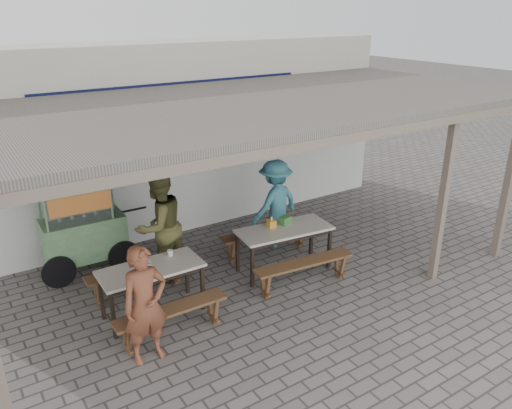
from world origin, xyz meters
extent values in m
plane|color=#605A57|center=(0.00, 0.00, 0.00)|extent=(60.00, 60.00, 0.00)
cube|color=beige|center=(0.00, 3.60, 1.75)|extent=(9.00, 1.20, 3.50)
cube|color=silver|center=(0.00, 2.97, 0.60)|extent=(9.00, 0.10, 1.20)
cube|color=#0E0E42|center=(-0.20, 2.98, 2.05)|extent=(5.00, 0.03, 1.60)
cube|color=#635954|center=(0.00, 1.00, 2.75)|extent=(9.00, 4.20, 0.12)
cube|color=#67574E|center=(0.00, -1.05, 2.65)|extent=(9.00, 0.12, 0.12)
cube|color=#67574E|center=(3.90, -1.00, 1.35)|extent=(0.12, 0.12, 2.70)
cube|color=#67574E|center=(2.35, -0.90, 1.35)|extent=(0.11, 0.11, 2.70)
cube|color=beige|center=(-1.83, 0.58, 0.73)|extent=(1.42, 0.66, 0.04)
cube|color=black|center=(-1.83, 0.58, 0.67)|extent=(1.32, 0.56, 0.06)
cube|color=black|center=(-2.48, 0.32, 0.35)|extent=(0.05, 0.05, 0.71)
cube|color=black|center=(-1.18, 0.31, 0.35)|extent=(0.05, 0.05, 0.71)
cube|color=black|center=(-2.47, 0.84, 0.35)|extent=(0.05, 0.05, 0.71)
cube|color=black|center=(-1.18, 0.83, 0.35)|extent=(0.05, 0.05, 0.71)
cube|color=brown|center=(-1.83, -0.07, 0.43)|extent=(1.52, 0.29, 0.04)
cube|color=brown|center=(-2.44, -0.07, 0.21)|extent=(0.05, 0.28, 0.41)
cube|color=brown|center=(-1.23, -0.08, 0.21)|extent=(0.05, 0.28, 0.41)
cube|color=brown|center=(-1.82, 1.22, 0.43)|extent=(1.52, 0.29, 0.04)
cube|color=brown|center=(-2.43, 1.23, 0.21)|extent=(0.05, 0.28, 0.41)
cube|color=brown|center=(-1.22, 1.22, 0.21)|extent=(0.05, 0.28, 0.41)
cube|color=beige|center=(0.48, 0.62, 0.73)|extent=(1.61, 0.83, 0.04)
cube|color=black|center=(0.48, 0.62, 0.67)|extent=(1.50, 0.72, 0.06)
cube|color=black|center=(-0.26, 0.43, 0.35)|extent=(0.05, 0.05, 0.71)
cube|color=black|center=(1.15, 0.27, 0.35)|extent=(0.05, 0.05, 0.71)
cube|color=black|center=(-0.20, 0.97, 0.35)|extent=(0.05, 0.05, 0.71)
cube|color=black|center=(1.21, 0.81, 0.35)|extent=(0.05, 0.05, 0.71)
cube|color=brown|center=(0.41, -0.01, 0.43)|extent=(1.66, 0.46, 0.04)
cube|color=brown|center=(-0.26, 0.07, 0.21)|extent=(0.08, 0.28, 0.41)
cube|color=brown|center=(1.07, -0.08, 0.21)|extent=(0.08, 0.28, 0.41)
cube|color=brown|center=(0.55, 1.25, 0.43)|extent=(1.66, 0.46, 0.04)
cube|color=brown|center=(-0.12, 1.32, 0.21)|extent=(0.08, 0.28, 0.41)
cube|color=brown|center=(1.21, 1.17, 0.21)|extent=(0.08, 0.28, 0.41)
cube|color=#74A46D|center=(-2.25, 2.40, 0.61)|extent=(1.28, 0.68, 0.65)
cube|color=#74A46D|center=(-2.25, 2.40, 0.26)|extent=(1.23, 0.64, 0.05)
cylinder|color=black|center=(-2.77, 2.06, 0.26)|extent=(0.52, 0.06, 0.52)
cylinder|color=black|center=(-1.74, 2.03, 0.26)|extent=(0.52, 0.06, 0.52)
cube|color=silver|center=(-2.30, 2.40, 1.19)|extent=(1.04, 0.58, 0.51)
cube|color=#74A46D|center=(-2.30, 2.40, 1.45)|extent=(1.08, 0.62, 0.04)
cube|color=red|center=(-2.30, 2.10, 1.28)|extent=(0.94, 0.04, 0.30)
cylinder|color=black|center=(-1.50, 2.38, 0.89)|extent=(0.66, 0.05, 0.04)
imported|color=brown|center=(-2.24, -0.29, 0.77)|extent=(0.57, 0.39, 1.53)
imported|color=#4F4E28|center=(-1.31, 1.46, 0.91)|extent=(1.07, 0.95, 1.83)
imported|color=teal|center=(0.91, 1.49, 0.80)|extent=(1.13, 0.79, 1.61)
cube|color=orange|center=(0.34, 0.78, 0.81)|extent=(0.13, 0.13, 0.12)
cube|color=#337434|center=(0.60, 0.76, 0.81)|extent=(0.22, 0.17, 0.13)
cylinder|color=silver|center=(-1.46, 0.75, 0.79)|extent=(0.08, 0.08, 0.09)
imported|color=white|center=(-1.89, 0.67, 0.78)|extent=(0.26, 0.26, 0.05)
camera|label=1|loc=(-3.91, -5.29, 4.09)|focal=35.00mm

